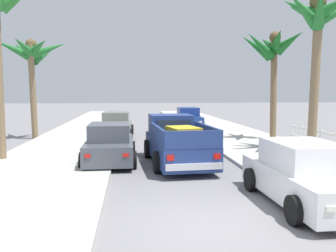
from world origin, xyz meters
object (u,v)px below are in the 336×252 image
at_px(pickup_truck, 177,143).
at_px(car_right_near, 116,125).
at_px(palm_tree_left_fore, 32,55).
at_px(car_right_mid, 110,144).
at_px(car_left_mid, 188,118).
at_px(palm_tree_right_fore, 273,50).
at_px(palm_tree_right_mid, 318,22).
at_px(car_left_near, 305,175).

relative_size(pickup_truck, car_right_near, 1.24).
relative_size(car_right_near, palm_tree_left_fore, 0.74).
relative_size(car_right_near, car_right_mid, 1.01).
bearing_deg(car_left_mid, pickup_truck, -101.02).
xyz_separation_m(palm_tree_right_fore, palm_tree_right_mid, (0.37, -3.97, 0.74)).
bearing_deg(car_right_mid, palm_tree_right_mid, 7.87).
bearing_deg(palm_tree_right_mid, palm_tree_right_fore, 95.39).
xyz_separation_m(pickup_truck, palm_tree_right_fore, (6.07, 5.64, 4.26)).
xyz_separation_m(car_right_near, palm_tree_left_fore, (-4.72, -0.53, 4.15)).
bearing_deg(car_right_mid, car_left_mid, 68.40).
distance_m(car_left_mid, palm_tree_right_fore, 9.81).
distance_m(car_left_near, car_left_mid, 19.09).
relative_size(car_left_mid, car_right_mid, 1.00).
xyz_separation_m(car_left_mid, palm_tree_right_mid, (3.77, -12.08, 5.09)).
relative_size(car_right_mid, palm_tree_left_fore, 0.73).
bearing_deg(car_right_near, palm_tree_left_fore, -173.64).
relative_size(car_left_mid, palm_tree_right_fore, 0.70).
relative_size(car_left_near, car_right_mid, 1.00).
relative_size(pickup_truck, car_left_near, 1.24).
bearing_deg(car_left_near, palm_tree_left_fore, 126.84).
xyz_separation_m(car_right_mid, palm_tree_right_fore, (8.67, 5.22, 4.35)).
relative_size(car_right_mid, palm_tree_right_mid, 0.60).
height_order(pickup_truck, palm_tree_right_fore, palm_tree_right_fore).
height_order(pickup_truck, car_left_mid, pickup_truck).
height_order(car_right_near, car_left_mid, same).
height_order(car_left_mid, car_right_mid, same).
distance_m(pickup_truck, car_right_mid, 2.64).
relative_size(palm_tree_right_fore, palm_tree_right_mid, 0.87).
distance_m(pickup_truck, palm_tree_left_fore, 11.51).
height_order(pickup_truck, car_left_near, pickup_truck).
bearing_deg(car_right_near, car_left_mid, 45.32).
bearing_deg(pickup_truck, car_left_near, -65.00).
height_order(car_right_mid, palm_tree_right_mid, palm_tree_right_mid).
xyz_separation_m(pickup_truck, car_left_near, (2.48, -5.33, -0.09)).
xyz_separation_m(car_right_near, car_left_mid, (5.34, 5.40, 0.00)).
height_order(car_left_near, palm_tree_right_fore, palm_tree_right_fore).
xyz_separation_m(pickup_truck, car_right_near, (-2.66, 8.36, -0.09)).
relative_size(car_left_mid, palm_tree_right_mid, 0.61).
bearing_deg(palm_tree_right_fore, car_left_mid, 112.69).
bearing_deg(palm_tree_left_fore, palm_tree_right_fore, -9.26).
bearing_deg(car_right_mid, palm_tree_right_fore, 31.02).
bearing_deg(car_left_mid, palm_tree_right_fore, -67.31).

